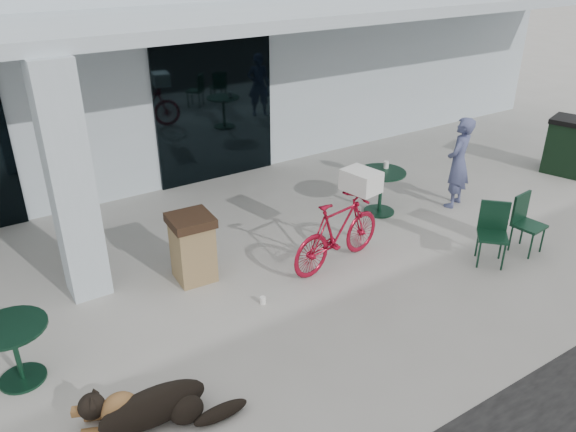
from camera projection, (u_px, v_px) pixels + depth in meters
ground at (272, 343)px, 6.64m from camera, size 80.00×80.00×0.00m
building at (64, 45)px, 12.04m from camera, size 22.00×7.00×4.50m
storefront_glass_right at (215, 111)px, 10.67m from camera, size 2.40×0.06×2.70m
column at (71, 184)px, 6.95m from camera, size 0.50×0.50×3.12m
overhang at (136, 24)px, 7.93m from camera, size 22.00×2.80×0.18m
bicycle at (338, 232)px, 8.03m from camera, size 1.78×0.77×1.04m
laundry_basket at (361, 181)px, 8.01m from camera, size 0.47×0.58×0.31m
dog at (153, 405)px, 5.47m from camera, size 1.31×0.87×0.42m
cup_near_dog at (263, 300)px, 7.33m from camera, size 0.09×0.09×0.10m
cafe_table_near at (17, 354)px, 5.93m from camera, size 0.98×0.98×0.71m
cafe_table_far at (380, 192)px, 9.64m from camera, size 0.90×0.90×0.76m
cafe_chair_far_a at (529, 225)px, 8.39m from camera, size 0.46×0.49×0.90m
cafe_chair_far_b at (493, 235)px, 8.07m from camera, size 0.61×0.61×0.92m
person at (458, 163)px, 9.72m from camera, size 0.69×0.58×1.61m
cup_on_table at (386, 165)px, 9.58m from camera, size 0.10×0.10×0.12m
trash_receptacle at (193, 248)px, 7.70m from camera, size 0.60×0.60×0.97m
wheeled_bin at (571, 146)px, 11.22m from camera, size 0.93×1.05×1.12m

